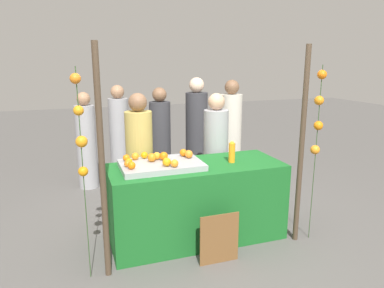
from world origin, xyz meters
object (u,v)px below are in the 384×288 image
(juice_bottle, at_px, (232,152))
(vendor_right, at_px, (216,158))
(vendor_left, at_px, (140,164))
(orange_1, at_px, (157,156))
(chalkboard_sign, at_px, (219,239))
(orange_0, at_px, (167,162))
(stall_counter, at_px, (196,201))

(juice_bottle, relative_size, vendor_right, 0.15)
(vendor_right, bearing_deg, vendor_left, -179.03)
(orange_1, distance_m, chalkboard_sign, 1.10)
(orange_1, distance_m, vendor_left, 0.51)
(orange_0, distance_m, vendor_right, 1.15)
(vendor_left, bearing_deg, orange_0, -78.77)
(juice_bottle, distance_m, chalkboard_sign, 0.97)
(stall_counter, distance_m, vendor_right, 0.83)
(vendor_left, bearing_deg, juice_bottle, -34.19)
(orange_1, relative_size, juice_bottle, 0.35)
(chalkboard_sign, bearing_deg, orange_0, 132.64)
(vendor_left, height_order, vendor_right, vendor_left)
(juice_bottle, relative_size, chalkboard_sign, 0.45)
(juice_bottle, xyz_separation_m, vendor_left, (-0.92, 0.63, -0.23))
(stall_counter, bearing_deg, vendor_left, 131.21)
(juice_bottle, distance_m, vendor_right, 0.69)
(stall_counter, xyz_separation_m, vendor_right, (0.48, 0.60, 0.30))
(juice_bottle, bearing_deg, stall_counter, 174.79)
(orange_1, relative_size, chalkboard_sign, 0.16)
(chalkboard_sign, bearing_deg, juice_bottle, 55.15)
(vendor_left, distance_m, vendor_right, 1.00)
(orange_0, distance_m, vendor_left, 0.77)
(juice_bottle, bearing_deg, chalkboard_sign, -124.85)
(juice_bottle, bearing_deg, vendor_left, 145.81)
(orange_1, height_order, juice_bottle, juice_bottle)
(orange_1, bearing_deg, vendor_left, 103.34)
(vendor_left, relative_size, vendor_right, 1.02)
(chalkboard_sign, distance_m, vendor_right, 1.35)
(juice_bottle, height_order, vendor_left, vendor_left)
(stall_counter, distance_m, chalkboard_sign, 0.60)
(chalkboard_sign, distance_m, vendor_left, 1.38)
(vendor_right, bearing_deg, orange_0, -139.07)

